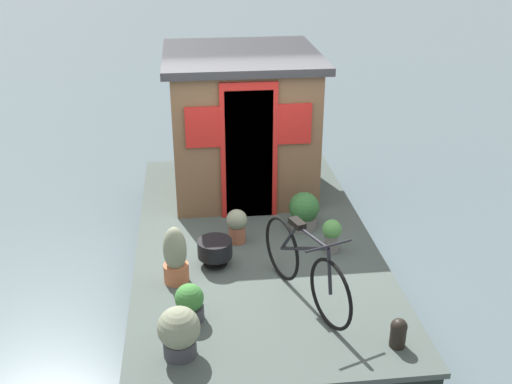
{
  "coord_description": "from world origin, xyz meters",
  "views": [
    {
      "loc": [
        -6.56,
        0.73,
        4.13
      ],
      "look_at": [
        -0.2,
        0.0,
        1.15
      ],
      "focal_mm": 42.76,
      "sensor_mm": 36.0,
      "label": 1
    }
  ],
  "objects": [
    {
      "name": "potted_plant_sage",
      "position": [
        -0.1,
        0.22,
        0.68
      ],
      "size": [
        0.25,
        0.25,
        0.43
      ],
      "color": "#935138",
      "rests_on": "houseboat_deck"
    },
    {
      "name": "charcoal_grill",
      "position": [
        -0.59,
        0.51,
        0.65
      ],
      "size": [
        0.39,
        0.39,
        0.31
      ],
      "color": "black",
      "rests_on": "houseboat_deck"
    },
    {
      "name": "houseboat_cabin",
      "position": [
        1.52,
        0.0,
        1.43
      ],
      "size": [
        2.09,
        2.08,
        1.95
      ],
      "color": "brown",
      "rests_on": "houseboat_deck"
    },
    {
      "name": "houseboat_deck",
      "position": [
        0.0,
        0.0,
        0.22
      ],
      "size": [
        5.27,
        2.87,
        0.45
      ],
      "color": "#424C47",
      "rests_on": "ground_plane"
    },
    {
      "name": "potted_plant_rosemary",
      "position": [
        -1.58,
        0.81,
        0.64
      ],
      "size": [
        0.29,
        0.29,
        0.39
      ],
      "color": "#38383D",
      "rests_on": "houseboat_deck"
    },
    {
      "name": "mooring_bollard",
      "position": [
        -2.22,
        -1.08,
        0.6
      ],
      "size": [
        0.16,
        0.16,
        0.3
      ],
      "color": "black",
      "rests_on": "houseboat_deck"
    },
    {
      "name": "potted_plant_geranium",
      "position": [
        -0.46,
        -0.86,
        0.68
      ],
      "size": [
        0.23,
        0.23,
        0.41
      ],
      "color": "slate",
      "rests_on": "houseboat_deck"
    },
    {
      "name": "potted_plant_mint",
      "position": [
        -2.11,
        0.91,
        0.7
      ],
      "size": [
        0.39,
        0.39,
        0.49
      ],
      "color": "#38383D",
      "rests_on": "houseboat_deck"
    },
    {
      "name": "bicycle",
      "position": [
        -1.38,
        -0.36,
        0.84
      ],
      "size": [
        1.59,
        0.68,
        0.85
      ],
      "color": "black",
      "rests_on": "houseboat_deck"
    },
    {
      "name": "potted_plant_thyme",
      "position": [
        -0.89,
        0.95,
        0.75
      ],
      "size": [
        0.27,
        0.27,
        0.66
      ],
      "color": "#B2603D",
      "rests_on": "houseboat_deck"
    },
    {
      "name": "ground_plane",
      "position": [
        0.0,
        0.0,
        0.0
      ],
      "size": [
        60.0,
        60.0,
        0.0
      ],
      "primitive_type": "plane",
      "color": "#4C5B60"
    },
    {
      "name": "potted_plant_fern",
      "position": [
        0.16,
        -0.65,
        0.69
      ],
      "size": [
        0.38,
        0.38,
        0.48
      ],
      "color": "slate",
      "rests_on": "houseboat_deck"
    }
  ]
}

